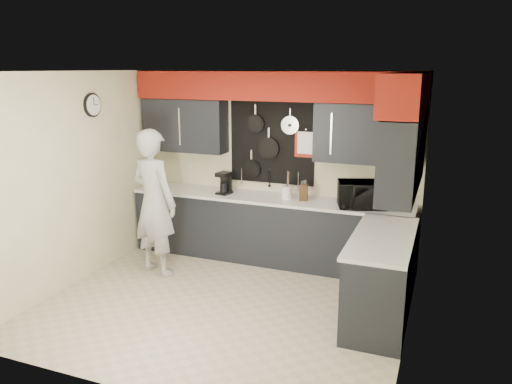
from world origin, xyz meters
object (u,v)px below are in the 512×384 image
at_px(knife_block, 304,192).
at_px(utensil_crock, 287,193).
at_px(coffee_maker, 225,182).
at_px(person, 154,203).
at_px(microwave, 362,195).

height_order(knife_block, utensil_crock, knife_block).
height_order(knife_block, coffee_maker, coffee_maker).
distance_m(coffee_maker, person, 1.07).
distance_m(microwave, coffee_maker, 1.91).
height_order(knife_block, person, person).
bearing_deg(utensil_crock, person, -148.17).
bearing_deg(knife_block, utensil_crock, 171.76).
bearing_deg(person, microwave, -145.43).
relative_size(coffee_maker, person, 0.16).
relative_size(knife_block, person, 0.12).
relative_size(utensil_crock, coffee_maker, 0.56).
bearing_deg(coffee_maker, person, -113.86).
height_order(microwave, utensil_crock, microwave).
relative_size(microwave, person, 0.31).
xyz_separation_m(microwave, utensil_crock, (-1.01, 0.05, -0.08)).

